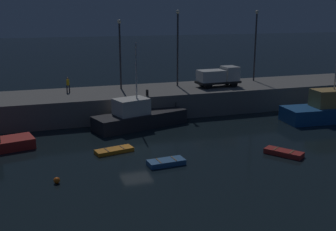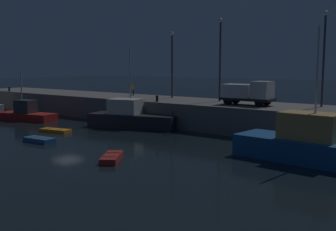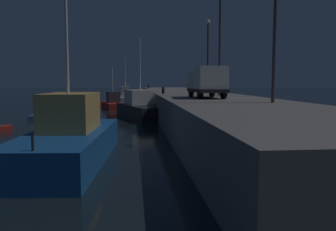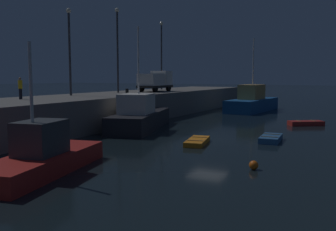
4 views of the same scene
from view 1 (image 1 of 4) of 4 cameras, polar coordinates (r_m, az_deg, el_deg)
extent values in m
plane|color=black|center=(34.18, -4.51, -4.82)|extent=(320.00, 320.00, 0.00)
cube|color=slate|center=(45.48, -8.21, 1.63)|extent=(65.79, 7.99, 2.61)
cube|color=#232328|center=(40.87, -3.87, -0.58)|extent=(9.88, 5.48, 1.40)
cube|color=silver|center=(40.04, -5.13, 1.26)|extent=(3.67, 3.09, 1.56)
cylinder|color=silver|center=(39.72, -4.45, 6.23)|extent=(0.14, 0.14, 5.34)
cylinder|color=#262626|center=(42.95, 1.10, 1.49)|extent=(0.10, 0.10, 0.50)
cube|color=#195193|center=(46.45, 21.83, 0.31)|extent=(10.75, 4.11, 1.52)
cube|color=tan|center=(45.92, 21.67, 2.28)|extent=(3.93, 2.51, 1.78)
cube|color=#B22823|center=(34.13, 15.79, -5.00)|extent=(2.60, 3.10, 0.40)
cube|color=olive|center=(33.84, 16.86, -4.85)|extent=(0.86, 0.62, 0.04)
cube|color=olive|center=(34.29, 14.80, -4.45)|extent=(0.86, 0.62, 0.04)
cube|color=orange|center=(33.79, -7.50, -4.84)|extent=(3.25, 1.77, 0.31)
cube|color=olive|center=(33.50, -8.58, -4.74)|extent=(0.30, 1.02, 0.04)
cube|color=olive|center=(33.99, -6.45, -4.38)|extent=(0.30, 1.02, 0.04)
cube|color=#2D6099|center=(30.87, -0.26, -6.52)|extent=(2.87, 1.44, 0.38)
cube|color=olive|center=(31.02, 0.79, -6.00)|extent=(0.17, 1.10, 0.04)
cube|color=olive|center=(30.58, -1.33, -6.31)|extent=(0.17, 1.10, 0.04)
sphere|color=orange|center=(28.64, -15.22, -8.70)|extent=(0.43, 0.43, 0.43)
cylinder|color=#38383D|center=(46.61, -6.67, 8.15)|extent=(0.20, 0.20, 7.29)
sphere|color=#F9EFCC|center=(46.37, -6.80, 12.86)|extent=(0.44, 0.44, 0.44)
cylinder|color=#38383D|center=(47.96, 1.35, 9.03)|extent=(0.20, 0.20, 8.31)
sphere|color=#F9EFCC|center=(47.76, 1.38, 14.22)|extent=(0.44, 0.44, 0.44)
cylinder|color=#38383D|center=(52.93, 12.03, 9.21)|extent=(0.20, 0.20, 8.30)
sphere|color=#F9EFCC|center=(52.75, 12.28, 13.90)|extent=(0.44, 0.44, 0.44)
cylinder|color=black|center=(49.68, 8.19, 4.76)|extent=(0.91, 0.31, 0.90)
cylinder|color=black|center=(48.20, 9.15, 4.43)|extent=(0.91, 0.31, 0.90)
cylinder|color=black|center=(48.24, 4.77, 4.57)|extent=(0.91, 0.31, 0.90)
cylinder|color=black|center=(46.72, 5.65, 4.24)|extent=(0.91, 0.31, 0.90)
cube|color=black|center=(48.16, 6.96, 4.65)|extent=(5.15, 2.22, 0.25)
cube|color=silver|center=(48.72, 8.60, 5.83)|extent=(1.70, 2.10, 1.63)
cube|color=silver|center=(47.64, 6.01, 5.51)|extent=(3.02, 2.14, 1.29)
cylinder|color=black|center=(45.85, -13.56, 3.65)|extent=(0.13, 0.13, 0.79)
cylinder|color=black|center=(45.68, -13.87, 3.59)|extent=(0.13, 0.13, 0.79)
cylinder|color=yellow|center=(45.64, -13.77, 4.50)|extent=(0.41, 0.41, 0.65)
sphere|color=#8C664C|center=(45.57, -13.80, 5.05)|extent=(0.19, 0.19, 0.19)
cylinder|color=black|center=(42.77, -2.91, 3.18)|extent=(0.28, 0.28, 0.64)
camera|label=2|loc=(38.87, 59.37, 0.19)|focal=42.88mm
camera|label=3|loc=(60.12, 32.90, 5.04)|focal=37.78mm
camera|label=4|loc=(28.01, -52.11, -5.42)|focal=39.54mm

